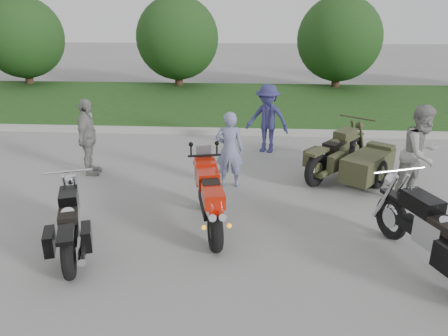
# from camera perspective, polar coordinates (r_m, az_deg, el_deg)

# --- Properties ---
(ground) EXTENTS (80.00, 80.00, 0.00)m
(ground) POSITION_cam_1_polar(r_m,az_deg,el_deg) (7.14, 0.48, -8.82)
(ground) COLOR gray
(ground) RESTS_ON ground
(curb) EXTENTS (60.00, 0.30, 0.15)m
(curb) POSITION_cam_1_polar(r_m,az_deg,el_deg) (12.70, 2.07, 4.75)
(curb) COLOR #ACA9A2
(curb) RESTS_ON ground
(grass_strip) EXTENTS (60.00, 8.00, 0.14)m
(grass_strip) POSITION_cam_1_polar(r_m,az_deg,el_deg) (16.73, 2.53, 8.53)
(grass_strip) COLOR #365B1F
(grass_strip) RESTS_ON ground
(tree_far_left) EXTENTS (3.60, 3.60, 4.00)m
(tree_far_left) POSITION_cam_1_polar(r_m,az_deg,el_deg) (22.32, -24.78, 15.23)
(tree_far_left) COLOR #3F2B1C
(tree_far_left) RESTS_ON ground
(tree_mid_left) EXTENTS (3.60, 3.60, 4.00)m
(tree_mid_left) POSITION_cam_1_polar(r_m,az_deg,el_deg) (20.06, -6.09, 16.52)
(tree_mid_left) COLOR #3F2B1C
(tree_mid_left) RESTS_ON ground
(tree_mid_right) EXTENTS (3.60, 3.60, 4.00)m
(tree_mid_right) POSITION_cam_1_polar(r_m,az_deg,el_deg) (20.11, 14.82, 16.00)
(tree_mid_right) COLOR #3F2B1C
(tree_mid_right) RESTS_ON ground
(sportbike_red) EXTENTS (0.68, 2.10, 1.01)m
(sportbike_red) POSITION_cam_1_polar(r_m,az_deg,el_deg) (7.09, -1.90, -3.74)
(sportbike_red) COLOR black
(sportbike_red) RESTS_ON ground
(cruiser_left) EXTENTS (0.90, 2.10, 0.84)m
(cruiser_left) POSITION_cam_1_polar(r_m,az_deg,el_deg) (6.89, -19.42, -7.21)
(cruiser_left) COLOR black
(cruiser_left) RESTS_ON ground
(cruiser_right) EXTENTS (1.08, 2.45, 0.98)m
(cruiser_right) POSITION_cam_1_polar(r_m,az_deg,el_deg) (6.67, 26.40, -8.46)
(cruiser_right) COLOR black
(cruiser_right) RESTS_ON ground
(cruiser_sidecar) EXTENTS (2.02, 2.29, 0.95)m
(cruiser_sidecar) POSITION_cam_1_polar(r_m,az_deg,el_deg) (9.52, 16.57, 0.87)
(cruiser_sidecar) COLOR black
(cruiser_sidecar) RESTS_ON ground
(person_stripe) EXTENTS (0.57, 0.38, 1.57)m
(person_stripe) POSITION_cam_1_polar(r_m,az_deg,el_deg) (8.77, 0.73, 2.41)
(person_stripe) COLOR gray
(person_stripe) RESTS_ON ground
(person_grey) EXTENTS (1.13, 1.08, 1.83)m
(person_grey) POSITION_cam_1_polar(r_m,az_deg,el_deg) (8.90, 24.29, 1.74)
(person_grey) COLOR gray
(person_grey) RESTS_ON ground
(person_denim) EXTENTS (1.26, 0.98, 1.71)m
(person_denim) POSITION_cam_1_polar(r_m,az_deg,el_deg) (11.00, 5.70, 6.41)
(person_denim) COLOR navy
(person_denim) RESTS_ON ground
(person_back) EXTENTS (0.47, 1.01, 1.67)m
(person_back) POSITION_cam_1_polar(r_m,az_deg,el_deg) (9.87, -17.37, 3.84)
(person_back) COLOR gray
(person_back) RESTS_ON ground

